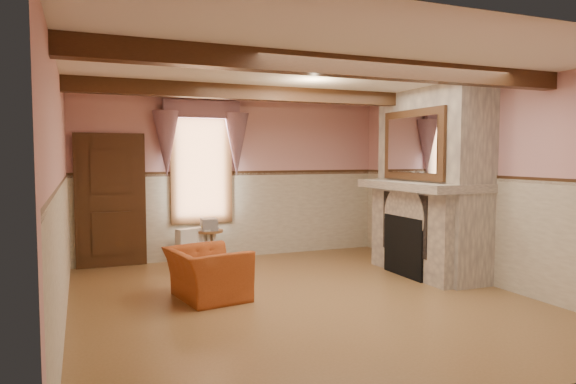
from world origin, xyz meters
name	(u,v)px	position (x,y,z in m)	size (l,w,h in m)	color
floor	(302,300)	(0.00, 0.00, 0.00)	(5.50, 6.00, 0.01)	brown
ceiling	(302,74)	(0.00, 0.00, 2.80)	(5.50, 6.00, 0.01)	silver
wall_back	(235,179)	(0.00, 3.00, 1.40)	(5.50, 0.02, 2.80)	#CE908E
wall_front	(474,214)	(0.00, -3.00, 1.40)	(5.50, 0.02, 2.80)	#CE908E
wall_left	(59,195)	(-2.75, 0.00, 1.40)	(0.02, 6.00, 2.80)	#CE908E
wall_right	(477,184)	(2.75, 0.00, 1.40)	(0.02, 6.00, 2.80)	#CE908E
wainscot	(302,241)	(0.00, 0.00, 0.75)	(5.50, 6.00, 1.50)	beige
chair_rail	(302,181)	(0.00, 0.00, 1.50)	(5.50, 6.00, 0.08)	black
firebox	(407,246)	(2.00, 0.60, 0.45)	(0.20, 0.95, 0.90)	black
armchair	(207,274)	(-1.09, 0.49, 0.32)	(0.99, 0.86, 0.64)	#994219
side_table	(210,246)	(-0.53, 2.70, 0.28)	(0.46, 0.46, 0.55)	brown
book_stack	(209,224)	(-0.54, 2.69, 0.65)	(0.26, 0.32, 0.20)	#B7AD8C
radiator	(196,245)	(-0.77, 2.70, 0.30)	(0.70, 0.18, 0.60)	white
bowl	(426,179)	(2.24, 0.51, 1.47)	(0.38, 0.38, 0.09)	brown
mantel_clock	(392,173)	(2.24, 1.40, 1.52)	(0.14, 0.24, 0.20)	black
oil_lamp	(409,172)	(2.24, 0.95, 1.56)	(0.11, 0.11, 0.28)	#B87A34
candle_red	(451,178)	(2.24, -0.05, 1.50)	(0.06, 0.06, 0.16)	maroon
jar_yellow	(433,178)	(2.24, 0.34, 1.48)	(0.06, 0.06, 0.12)	gold
fireplace	(432,183)	(2.42, 0.60, 1.40)	(0.85, 2.00, 2.80)	gray
mantel	(422,185)	(2.24, 0.60, 1.36)	(1.05, 2.05, 0.12)	gray
overmantel_mirror	(412,145)	(2.06, 0.60, 1.97)	(0.06, 1.44, 1.04)	silver
door	(111,203)	(-2.10, 2.94, 1.05)	(1.10, 0.10, 2.10)	black
window	(201,165)	(-0.60, 2.97, 1.65)	(1.06, 0.08, 2.02)	white
window_drapes	(202,130)	(-0.60, 2.88, 2.25)	(1.30, 0.14, 1.40)	gray
ceiling_beam_front	(350,67)	(0.00, -1.20, 2.70)	(5.50, 0.18, 0.20)	black
ceiling_beam_back	(269,94)	(0.00, 1.20, 2.70)	(5.50, 0.18, 0.20)	black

